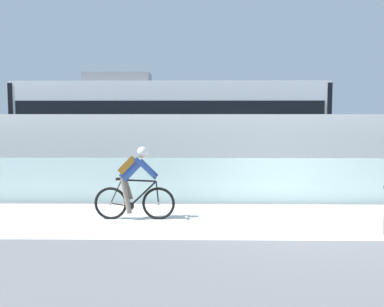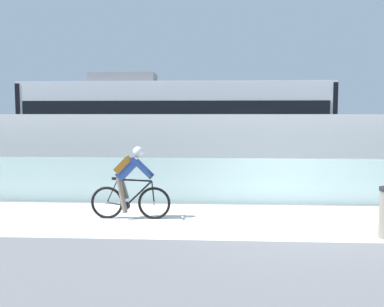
% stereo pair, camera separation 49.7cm
% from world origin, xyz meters
% --- Properties ---
extents(ground_plane, '(200.00, 200.00, 0.00)m').
position_xyz_m(ground_plane, '(0.00, 0.00, 0.00)').
color(ground_plane, slate).
extents(bike_path_deck, '(32.00, 3.20, 0.01)m').
position_xyz_m(bike_path_deck, '(0.00, 0.00, 0.01)').
color(bike_path_deck, silver).
rests_on(bike_path_deck, ground).
extents(glass_parapet, '(32.00, 0.05, 1.18)m').
position_xyz_m(glass_parapet, '(0.00, 1.85, 0.59)').
color(glass_parapet, silver).
rests_on(glass_parapet, ground).
extents(concrete_barrier_wall, '(32.00, 0.36, 2.31)m').
position_xyz_m(concrete_barrier_wall, '(0.00, 3.65, 1.15)').
color(concrete_barrier_wall, silver).
rests_on(concrete_barrier_wall, ground).
extents(tram_rail_near, '(32.00, 0.08, 0.01)m').
position_xyz_m(tram_rail_near, '(0.00, 6.13, 0.00)').
color(tram_rail_near, '#595654').
rests_on(tram_rail_near, ground).
extents(tram_rail_far, '(32.00, 0.08, 0.01)m').
position_xyz_m(tram_rail_far, '(0.00, 7.57, 0.00)').
color(tram_rail_far, '#595654').
rests_on(tram_rail_far, ground).
extents(tram, '(11.06, 2.54, 3.81)m').
position_xyz_m(tram, '(-3.24, 6.85, 1.89)').
color(tram, silver).
rests_on(tram, ground).
extents(cyclist_on_bike, '(1.77, 0.58, 1.61)m').
position_xyz_m(cyclist_on_bike, '(-3.62, -0.00, 0.80)').
color(cyclist_on_bike, black).
rests_on(cyclist_on_bike, ground).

